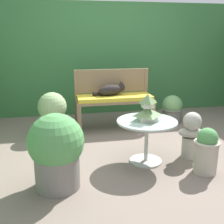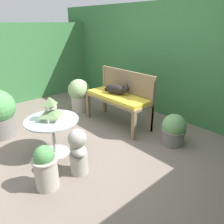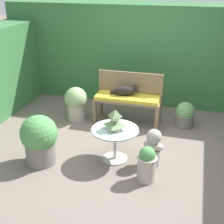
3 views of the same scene
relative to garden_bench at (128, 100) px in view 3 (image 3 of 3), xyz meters
The scene contains 12 objects.
ground 1.05m from the garden_bench, 79.13° to the right, with size 30.00×30.00×0.00m, color #75665B.
foliage_hedge_back 1.62m from the garden_bench, 83.30° to the left, with size 6.40×1.04×2.08m, color #38703D.
garden_bench is the anchor object (origin of this frame).
bench_backrest 0.30m from the garden_bench, 90.00° to the left, with size 1.24×0.06×0.95m.
cat 0.18m from the garden_bench, 147.17° to the left, with size 0.54×0.27×0.21m.
patio_table 1.32m from the garden_bench, 85.12° to the right, with size 0.72×0.72×0.52m.
pagoda_birdhouse 1.34m from the garden_bench, 85.12° to the right, with size 0.27×0.27×0.32m.
garden_bust 1.49m from the garden_bench, 61.83° to the right, with size 0.35×0.26×0.59m.
potted_plant_table_far 1.11m from the garden_bench, ahead, with size 0.37×0.37×0.48m.
potted_plant_bench_right 1.86m from the garden_bench, 68.56° to the right, with size 0.29×0.29×0.52m.
potted_plant_bench_left 1.00m from the garden_bench, behind, with size 0.43×0.43×0.67m.
potted_plant_path_edge 1.95m from the garden_bench, 119.01° to the right, with size 0.55×0.55×0.77m.
Camera 3 is at (1.01, -4.40, 2.66)m, focal length 50.00 mm.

